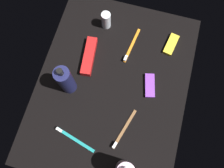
# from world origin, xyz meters

# --- Properties ---
(ground_plane) EXTENTS (0.84, 0.64, 0.01)m
(ground_plane) POSITION_xyz_m (0.00, 0.00, -0.01)
(ground_plane) COLOR black
(lotion_bottle) EXTENTS (0.06, 0.06, 0.20)m
(lotion_bottle) POSITION_xyz_m (-0.05, 0.18, 0.09)
(lotion_bottle) COLOR #1C1E4B
(lotion_bottle) RESTS_ON ground_plane
(deodorant_stick) EXTENTS (0.04, 0.04, 0.09)m
(deodorant_stick) POSITION_xyz_m (0.28, 0.10, 0.04)
(deodorant_stick) COLOR silver
(deodorant_stick) RESTS_ON ground_plane
(toothbrush_orange) EXTENTS (0.18, 0.04, 0.02)m
(toothbrush_orange) POSITION_xyz_m (0.20, -0.03, 0.01)
(toothbrush_orange) COLOR orange
(toothbrush_orange) RESTS_ON ground_plane
(toothbrush_brown) EXTENTS (0.18, 0.06, 0.02)m
(toothbrush_brown) POSITION_xyz_m (-0.17, -0.09, 0.01)
(toothbrush_brown) COLOR brown
(toothbrush_brown) RESTS_ON ground_plane
(toothbrush_teal) EXTENTS (0.06, 0.18, 0.02)m
(toothbrush_teal) POSITION_xyz_m (-0.25, 0.09, 0.01)
(toothbrush_teal) COLOR teal
(toothbrush_teal) RESTS_ON ground_plane
(toothpaste_box_red) EXTENTS (0.18, 0.06, 0.03)m
(toothpaste_box_red) POSITION_xyz_m (0.10, 0.13, 0.02)
(toothpaste_box_red) COLOR red
(toothpaste_box_red) RESTS_ON ground_plane
(snack_bar_purple) EXTENTS (0.11, 0.06, 0.01)m
(snack_bar_purple) POSITION_xyz_m (0.04, -0.16, 0.01)
(snack_bar_purple) COLOR purple
(snack_bar_purple) RESTS_ON ground_plane
(snack_bar_yellow) EXTENTS (0.11, 0.06, 0.01)m
(snack_bar_yellow) POSITION_xyz_m (0.26, -0.21, 0.01)
(snack_bar_yellow) COLOR yellow
(snack_bar_yellow) RESTS_ON ground_plane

